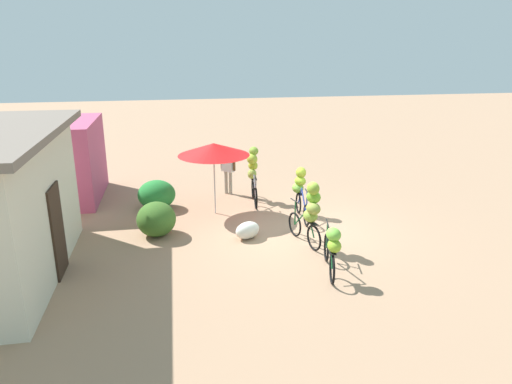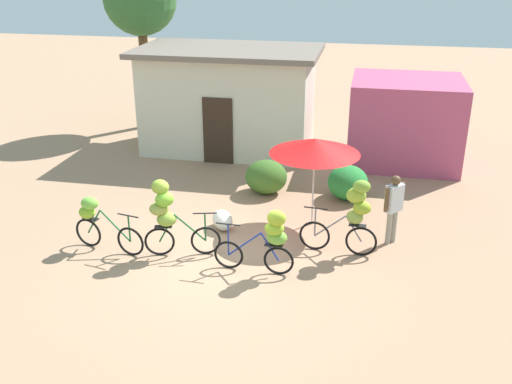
% 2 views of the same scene
% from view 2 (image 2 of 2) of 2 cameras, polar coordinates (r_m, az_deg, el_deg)
% --- Properties ---
extents(ground_plane, '(60.00, 60.00, 0.00)m').
position_cam_2_polar(ground_plane, '(12.34, -3.59, -6.54)').
color(ground_plane, tan).
extents(building_low, '(5.61, 3.35, 3.20)m').
position_cam_2_polar(building_low, '(18.56, -2.66, 9.08)').
color(building_low, beige).
rests_on(building_low, ground).
extents(shop_pink, '(3.20, 2.80, 2.51)m').
position_cam_2_polar(shop_pink, '(18.00, 14.34, 6.73)').
color(shop_pink, '#B94A6F').
rests_on(shop_pink, ground).
extents(tree_behind_building, '(2.47, 2.47, 5.68)m').
position_cam_2_polar(tree_behind_building, '(20.93, -11.28, 17.93)').
color(tree_behind_building, brown).
rests_on(tree_behind_building, ground).
extents(hedge_bush_front_left, '(1.11, 1.01, 0.90)m').
position_cam_2_polar(hedge_bush_front_left, '(15.35, 1.00, 1.49)').
color(hedge_bush_front_left, '#3B6624').
rests_on(hedge_bush_front_left, ground).
extents(hedge_bush_front_right, '(1.03, 1.13, 0.87)m').
position_cam_2_polar(hedge_bush_front_right, '(15.20, 8.97, 0.93)').
color(hedge_bush_front_right, '#268135').
rests_on(hedge_bush_front_right, ground).
extents(market_umbrella, '(2.05, 2.05, 2.11)m').
position_cam_2_polar(market_umbrella, '(13.12, 5.78, 4.49)').
color(market_umbrella, beige).
rests_on(market_umbrella, ground).
extents(bicycle_leftmost, '(1.71, 0.43, 1.19)m').
position_cam_2_polar(bicycle_leftmost, '(12.84, -15.24, -2.66)').
color(bicycle_leftmost, black).
rests_on(bicycle_leftmost, ground).
extents(bicycle_near_pile, '(1.57, 0.57, 1.71)m').
position_cam_2_polar(bicycle_near_pile, '(12.16, -8.65, -2.04)').
color(bicycle_near_pile, black).
rests_on(bicycle_near_pile, ground).
extents(bicycle_center_loaded, '(1.65, 0.44, 1.41)m').
position_cam_2_polar(bicycle_center_loaded, '(11.41, 1.32, -4.38)').
color(bicycle_center_loaded, black).
rests_on(bicycle_center_loaded, ground).
extents(bicycle_by_shop, '(1.66, 0.41, 1.72)m').
position_cam_2_polar(bicycle_by_shop, '(12.22, 9.44, -1.89)').
color(bicycle_by_shop, black).
rests_on(bicycle_by_shop, ground).
extents(produce_sack, '(0.73, 0.83, 0.44)m').
position_cam_2_polar(produce_sack, '(13.49, -3.30, -2.75)').
color(produce_sack, silver).
rests_on(produce_sack, ground).
extents(person_vendor, '(0.42, 0.45, 1.59)m').
position_cam_2_polar(person_vendor, '(12.88, 13.33, -1.01)').
color(person_vendor, gray).
rests_on(person_vendor, ground).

